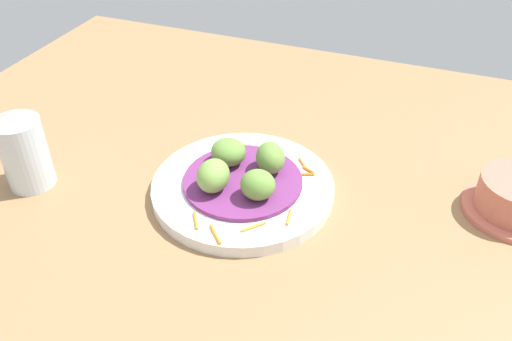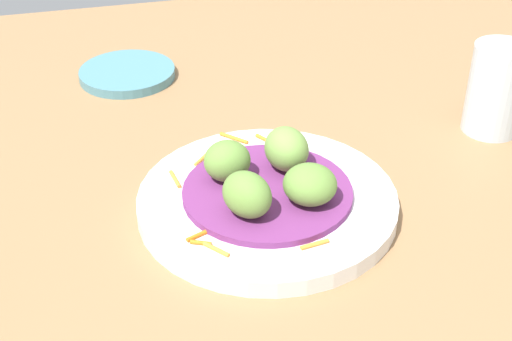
{
  "view_description": "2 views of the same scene",
  "coord_description": "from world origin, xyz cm",
  "px_view_note": "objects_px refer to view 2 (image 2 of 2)",
  "views": [
    {
      "loc": [
        26.9,
        -49.39,
        50.01
      ],
      "look_at": [
        5.63,
        5.89,
        5.48
      ],
      "focal_mm": 37.48,
      "sensor_mm": 36.0,
      "label": 1
    },
    {
      "loc": [
        19.85,
        61.53,
        45.66
      ],
      "look_at": [
        5.04,
        3.77,
        6.22
      ],
      "focal_mm": 51.92,
      "sensor_mm": 36.0,
      "label": 2
    }
  ],
  "objects_px": {
    "guac_scoop_left": "(227,161)",
    "guac_scoop_back": "(286,149)",
    "guac_scoop_center": "(247,195)",
    "guac_scoop_right": "(310,184)",
    "water_glass": "(496,89)",
    "main_plate": "(267,202)",
    "side_plate_small": "(127,73)"
  },
  "relations": [
    {
      "from": "guac_scoop_center",
      "to": "guac_scoop_back",
      "type": "distance_m",
      "value": 0.09
    },
    {
      "from": "side_plate_small",
      "to": "main_plate",
      "type": "bearing_deg",
      "value": 107.3
    },
    {
      "from": "main_plate",
      "to": "guac_scoop_back",
      "type": "xyz_separation_m",
      "value": [
        -0.03,
        -0.03,
        0.04
      ]
    },
    {
      "from": "guac_scoop_center",
      "to": "water_glass",
      "type": "distance_m",
      "value": 0.34
    },
    {
      "from": "guac_scoop_left",
      "to": "guac_scoop_back",
      "type": "xyz_separation_m",
      "value": [
        -0.06,
        -0.0,
        0.0
      ]
    },
    {
      "from": "main_plate",
      "to": "guac_scoop_back",
      "type": "bearing_deg",
      "value": -130.57
    },
    {
      "from": "main_plate",
      "to": "side_plate_small",
      "type": "distance_m",
      "value": 0.34
    },
    {
      "from": "guac_scoop_center",
      "to": "guac_scoop_right",
      "type": "distance_m",
      "value": 0.06
    },
    {
      "from": "main_plate",
      "to": "guac_scoop_right",
      "type": "relative_size",
      "value": 4.98
    },
    {
      "from": "main_plate",
      "to": "water_glass",
      "type": "height_order",
      "value": "water_glass"
    },
    {
      "from": "guac_scoop_right",
      "to": "side_plate_small",
      "type": "relative_size",
      "value": 0.41
    },
    {
      "from": "guac_scoop_back",
      "to": "guac_scoop_center",
      "type": "bearing_deg",
      "value": 49.43
    },
    {
      "from": "side_plate_small",
      "to": "water_glass",
      "type": "distance_m",
      "value": 0.46
    },
    {
      "from": "water_glass",
      "to": "guac_scoop_center",
      "type": "bearing_deg",
      "value": 20.77
    },
    {
      "from": "water_glass",
      "to": "main_plate",
      "type": "bearing_deg",
      "value": 16.82
    },
    {
      "from": "water_glass",
      "to": "guac_scoop_right",
      "type": "bearing_deg",
      "value": 24.3
    },
    {
      "from": "guac_scoop_center",
      "to": "main_plate",
      "type": "bearing_deg",
      "value": -130.57
    },
    {
      "from": "guac_scoop_left",
      "to": "guac_scoop_right",
      "type": "distance_m",
      "value": 0.09
    },
    {
      "from": "guac_scoop_right",
      "to": "water_glass",
      "type": "relative_size",
      "value": 0.49
    },
    {
      "from": "main_plate",
      "to": "guac_scoop_right",
      "type": "bearing_deg",
      "value": 139.43
    },
    {
      "from": "main_plate",
      "to": "guac_scoop_center",
      "type": "xyz_separation_m",
      "value": [
        0.03,
        0.03,
        0.04
      ]
    },
    {
      "from": "guac_scoop_center",
      "to": "guac_scoop_right",
      "type": "xyz_separation_m",
      "value": [
        -0.06,
        -0.0,
        -0.0
      ]
    },
    {
      "from": "guac_scoop_right",
      "to": "side_plate_small",
      "type": "distance_m",
      "value": 0.38
    },
    {
      "from": "guac_scoop_back",
      "to": "side_plate_small",
      "type": "distance_m",
      "value": 0.33
    },
    {
      "from": "guac_scoop_right",
      "to": "guac_scoop_back",
      "type": "distance_m",
      "value": 0.06
    },
    {
      "from": "guac_scoop_right",
      "to": "water_glass",
      "type": "distance_m",
      "value": 0.28
    },
    {
      "from": "guac_scoop_back",
      "to": "water_glass",
      "type": "relative_size",
      "value": 0.51
    },
    {
      "from": "guac_scoop_right",
      "to": "guac_scoop_back",
      "type": "relative_size",
      "value": 0.97
    },
    {
      "from": "guac_scoop_right",
      "to": "guac_scoop_center",
      "type": "bearing_deg",
      "value": 4.43
    },
    {
      "from": "guac_scoop_center",
      "to": "guac_scoop_back",
      "type": "height_order",
      "value": "same"
    },
    {
      "from": "main_plate",
      "to": "water_glass",
      "type": "distance_m",
      "value": 0.31
    },
    {
      "from": "guac_scoop_left",
      "to": "guac_scoop_right",
      "type": "relative_size",
      "value": 0.91
    }
  ]
}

